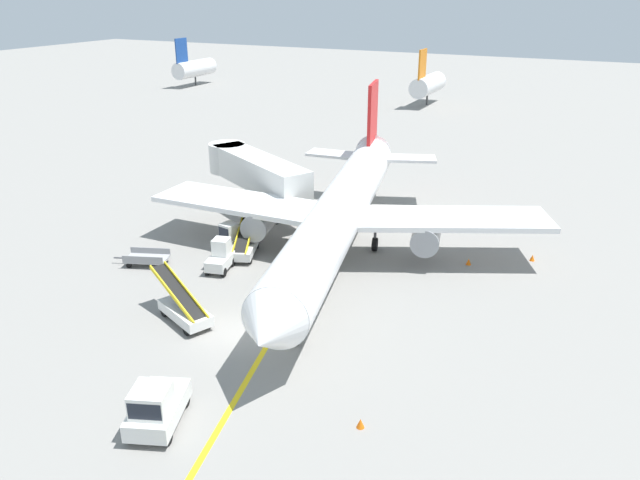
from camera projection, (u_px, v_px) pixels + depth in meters
The scene contains 17 objects.
ground_plane at pixel (243, 332), 34.29m from camera, with size 300.00×300.00×0.00m, color gray.
taxi_line_yellow at pixel (295, 297), 38.20m from camera, with size 0.30×80.00×0.01m, color yellow.
airliner at pixel (341, 210), 42.71m from camera, with size 27.95×35.00×10.10m.
jet_bridge at pixel (251, 169), 51.65m from camera, with size 12.44×8.46×4.85m.
pushback_tug at pixel (156, 407), 26.66m from camera, with size 3.06×4.04×2.20m.
baggage_tug_near_wing at pixel (232, 238), 44.60m from camera, with size 1.75×2.61×2.10m.
baggage_tug_by_cargo_door at pixel (221, 257), 41.50m from camera, with size 1.84×2.64×2.10m.
belt_loader_forward_hold at pixel (184, 309), 35.15m from camera, with size 5.08×3.18×2.59m.
belt_loader_aft_hold at pixel (245, 244), 43.88m from camera, with size 3.00×5.11×2.59m.
baggage_cart_loaded at pixel (147, 258), 42.38m from camera, with size 3.80×2.43×0.94m.
ground_crew_marshaller at pixel (269, 288), 37.28m from camera, with size 0.36×0.24×1.70m.
safety_cone_nose_left at pixel (335, 232), 47.50m from camera, with size 0.36×0.36×0.44m, color orange.
safety_cone_nose_right at pixel (469, 262), 42.50m from camera, with size 0.36×0.36×0.44m, color orange.
safety_cone_wingtip_left at pixel (532, 258), 43.11m from camera, with size 0.36×0.36×0.44m, color orange.
safety_cone_wingtip_right at pixel (360, 423), 26.84m from camera, with size 0.36×0.36×0.44m, color orange.
distant_aircraft_far_left at pixel (194, 68), 117.18m from camera, with size 3.00×10.10×8.80m.
distant_aircraft_mid_left at pixel (428, 84), 98.02m from camera, with size 3.00×10.10×8.80m.
Camera 1 is at (16.99, -24.86, 17.67)m, focal length 35.09 mm.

